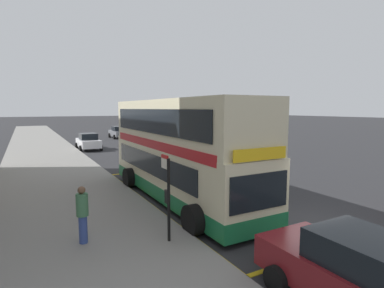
# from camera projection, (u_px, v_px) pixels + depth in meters

# --- Properties ---
(ground_plane) EXTENTS (260.00, 260.00, 0.00)m
(ground_plane) POSITION_uv_depth(u_px,v_px,m) (101.00, 141.00, 38.38)
(ground_plane) COLOR #28282B
(pavement_near) EXTENTS (6.00, 76.00, 0.14)m
(pavement_near) POSITION_uv_depth(u_px,v_px,m) (39.00, 143.00, 35.02)
(pavement_near) COLOR gray
(pavement_near) RESTS_ON ground
(double_decker_bus) EXTENTS (3.18, 10.70, 4.40)m
(double_decker_bus) POSITION_uv_depth(u_px,v_px,m) (178.00, 153.00, 13.48)
(double_decker_bus) COLOR beige
(double_decker_bus) RESTS_ON ground
(bus_bay_markings) EXTENTS (3.16, 13.05, 0.01)m
(bus_bay_markings) POSITION_uv_depth(u_px,v_px,m) (181.00, 199.00, 13.62)
(bus_bay_markings) COLOR gold
(bus_bay_markings) RESTS_ON ground
(bus_stop_sign) EXTENTS (0.09, 0.51, 2.53)m
(bus_stop_sign) POSITION_uv_depth(u_px,v_px,m) (167.00, 190.00, 8.89)
(bus_stop_sign) COLOR black
(bus_stop_sign) RESTS_ON pavement_near
(parked_car_maroon_ahead) EXTENTS (2.09, 4.20, 1.62)m
(parked_car_maroon_ahead) POSITION_uv_depth(u_px,v_px,m) (362.00, 275.00, 5.91)
(parked_car_maroon_ahead) COLOR maroon
(parked_car_maroon_ahead) RESTS_ON ground
(parked_car_white_across) EXTENTS (2.09, 4.20, 1.62)m
(parked_car_white_across) POSITION_uv_depth(u_px,v_px,m) (88.00, 142.00, 29.84)
(parked_car_white_across) COLOR silver
(parked_car_white_across) RESTS_ON ground
(parked_car_grey_distant) EXTENTS (2.09, 4.20, 1.62)m
(parked_car_grey_distant) POSITION_uv_depth(u_px,v_px,m) (119.00, 132.00, 41.48)
(parked_car_grey_distant) COLOR slate
(parked_car_grey_distant) RESTS_ON ground
(pedestrian_waiting_near_sign) EXTENTS (0.34, 0.34, 1.68)m
(pedestrian_waiting_near_sign) POSITION_uv_depth(u_px,v_px,m) (82.00, 212.00, 8.75)
(pedestrian_waiting_near_sign) COLOR #33478C
(pedestrian_waiting_near_sign) RESTS_ON pavement_near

